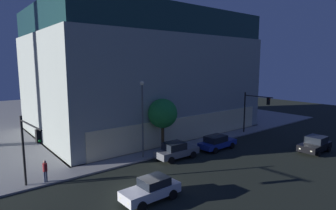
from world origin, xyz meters
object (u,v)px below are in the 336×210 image
modern_building (142,73)px  car_black (315,144)px  traffic_light_near_corner (29,142)px  car_grey (176,150)px  car_blue (217,142)px  traffic_light_far_corner (254,106)px  pedestrian_waiting (45,169)px  street_lamp_sidewalk (142,110)px  car_white (151,189)px  sidewalk_tree (163,114)px

modern_building → car_black: bearing=-69.7°
traffic_light_near_corner → car_grey: bearing=-3.0°
car_blue → car_black: 10.61m
car_grey → modern_building: bearing=69.8°
traffic_light_far_corner → pedestrian_waiting: size_ratio=3.13×
traffic_light_near_corner → street_lamp_sidewalk: 10.92m
traffic_light_near_corner → traffic_light_far_corner: size_ratio=0.99×
car_white → traffic_light_near_corner: bearing=135.0°
car_black → car_white: bearing=174.1°
traffic_light_near_corner → street_lamp_sidewalk: bearing=7.4°
car_white → street_lamp_sidewalk: bearing=60.5°
car_black → street_lamp_sidewalk: bearing=148.3°
modern_building → street_lamp_sidewalk: bearing=-123.0°
traffic_light_near_corner → car_blue: bearing=-3.4°
car_blue → sidewalk_tree: bearing=145.9°
traffic_light_near_corner → car_grey: size_ratio=1.19×
street_lamp_sidewalk → car_blue: street_lamp_sidewalk is taller
modern_building → traffic_light_near_corner: (-18.63, -13.49, -4.28)m
modern_building → traffic_light_far_corner: bearing=-55.2°
modern_building → car_blue: bearing=-88.2°
pedestrian_waiting → car_white: size_ratio=0.41×
traffic_light_far_corner → street_lamp_sidewalk: (-17.04, 1.13, 1.14)m
pedestrian_waiting → car_white: pedestrian_waiting is taller
street_lamp_sidewalk → car_grey: (2.63, -2.10, -4.19)m
traffic_light_near_corner → car_black: size_ratio=1.26×
traffic_light_far_corner → car_black: bearing=-96.9°
traffic_light_far_corner → street_lamp_sidewalk: 17.11m
car_grey → car_blue: bearing=-4.4°
car_blue → traffic_light_far_corner: bearing=9.1°
car_black → sidewalk_tree: bearing=139.8°
modern_building → street_lamp_sidewalk: modern_building is taller
car_blue → pedestrian_waiting: bearing=172.5°
traffic_light_near_corner → car_blue: 19.37m
car_white → car_black: bearing=-5.9°
pedestrian_waiting → traffic_light_near_corner: bearing=-137.2°
car_grey → car_black: 15.44m
street_lamp_sidewalk → sidewalk_tree: street_lamp_sidewalk is taller
traffic_light_far_corner → car_black: 9.32m
traffic_light_far_corner → traffic_light_near_corner: bearing=-179.5°
traffic_light_far_corner → sidewalk_tree: 13.97m
traffic_light_near_corner → sidewalk_tree: 14.19m
car_black → traffic_light_far_corner: bearing=83.1°
modern_building → car_white: size_ratio=6.80×
traffic_light_near_corner → sidewalk_tree: (14.00, 2.31, 0.27)m
pedestrian_waiting → car_blue: size_ratio=0.37×
modern_building → pedestrian_waiting: 22.38m
modern_building → pedestrian_waiting: bearing=-144.7°
traffic_light_far_corner → street_lamp_sidewalk: street_lamp_sidewalk is taller
traffic_light_far_corner → car_grey: traffic_light_far_corner is taller
traffic_light_far_corner → sidewalk_tree: size_ratio=0.98×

